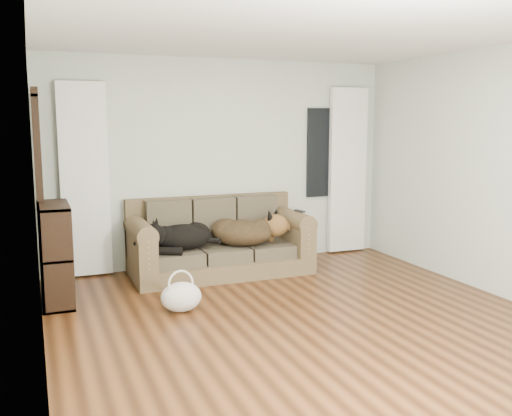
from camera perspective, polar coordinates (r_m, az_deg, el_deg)
name	(u,v)px	position (r m, az deg, el deg)	size (l,w,h in m)	color
floor	(309,325)	(5.30, 5.33, -11.54)	(5.00, 5.00, 0.00)	#351C0C
ceiling	(314,28)	(5.03, 5.77, 17.45)	(5.00, 5.00, 0.00)	white
wall_back	(222,163)	(7.31, -3.44, 4.54)	(4.50, 0.04, 2.60)	beige
wall_left	(36,195)	(4.46, -21.17, 1.26)	(0.04, 5.00, 2.60)	beige
wall_right	(509,174)	(6.35, 23.96, 3.16)	(0.04, 5.00, 2.60)	beige
curtain_left	(85,180)	(6.90, -16.76, 2.68)	(0.55, 0.08, 2.25)	white
curtain_right	(347,170)	(7.99, 9.13, 3.73)	(0.55, 0.08, 2.25)	white
window_pane	(324,153)	(7.85, 6.78, 5.51)	(0.50, 0.03, 1.20)	black
door_casing	(40,195)	(6.52, -20.81, 1.26)	(0.07, 0.60, 2.10)	black
sofa	(220,237)	(6.87, -3.60, -2.90)	(2.12, 0.91, 0.87)	brown
dog_black_lab	(179,239)	(6.67, -7.70, -3.05)	(0.71, 0.50, 0.30)	black
dog_shepherd	(245,233)	(6.86, -1.07, -2.55)	(0.78, 0.55, 0.34)	black
tv_remote	(300,211)	(7.04, 4.39, -0.30)	(0.05, 0.20, 0.02)	black
tote_bag	(181,295)	(5.62, -7.50, -8.67)	(0.40, 0.31, 0.29)	silver
bookshelf	(55,254)	(6.12, -19.42, -4.35)	(0.30, 0.81, 1.01)	black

